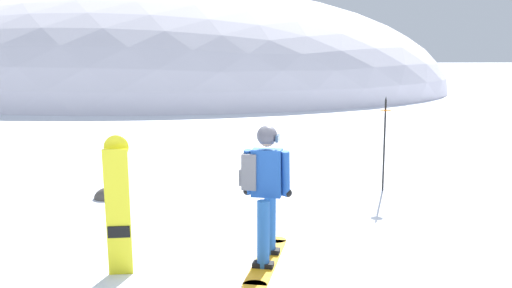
{
  "coord_description": "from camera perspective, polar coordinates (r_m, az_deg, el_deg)",
  "views": [
    {
      "loc": [
        -1.04,
        -6.73,
        2.56
      ],
      "look_at": [
        -0.11,
        2.84,
        1.0
      ],
      "focal_mm": 39.1,
      "sensor_mm": 36.0,
      "label": 1
    }
  ],
  "objects": [
    {
      "name": "rock_dark",
      "position": [
        10.38,
        -14.67,
        -5.37
      ],
      "size": [
        0.58,
        0.49,
        0.4
      ],
      "color": "#4C4742",
      "rests_on": "ground"
    },
    {
      "name": "ridge_peak_main",
      "position": [
        41.01,
        -8.63,
        5.53
      ],
      "size": [
        38.68,
        34.81,
        14.24
      ],
      "color": "silver",
      "rests_on": "ground"
    },
    {
      "name": "spare_snowboard",
      "position": [
        6.6,
        -13.95,
        -6.17
      ],
      "size": [
        0.28,
        0.17,
        1.66
      ],
      "color": "yellow",
      "rests_on": "ground"
    },
    {
      "name": "piste_marker_near",
      "position": [
        10.65,
        13.01,
        0.69
      ],
      "size": [
        0.2,
        0.2,
        1.79
      ],
      "color": "black",
      "rests_on": "ground"
    },
    {
      "name": "snowboarder_main",
      "position": [
        6.83,
        0.86,
        -4.71
      ],
      "size": [
        0.73,
        1.78,
        1.71
      ],
      "color": "orange",
      "rests_on": "ground"
    },
    {
      "name": "ground_plane",
      "position": [
        7.27,
        3.05,
        -11.41
      ],
      "size": [
        300.0,
        300.0,
        0.0
      ],
      "primitive_type": "plane",
      "color": "white"
    }
  ]
}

